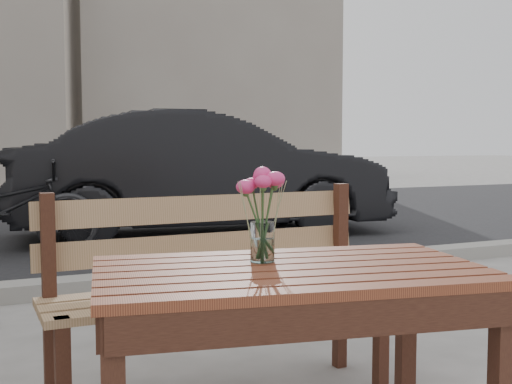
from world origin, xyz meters
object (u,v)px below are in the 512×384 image
at_px(parked_car, 201,174).
at_px(main_table, 291,305).
at_px(bicycle, 2,208).
at_px(main_vase, 262,203).

bearing_deg(parked_car, main_table, 170.19).
xyz_separation_m(parked_car, bicycle, (-2.24, -0.65, -0.25)).
distance_m(main_table, parked_car, 5.74).
bearing_deg(bicycle, parked_car, -65.87).
relative_size(main_vase, bicycle, 0.17).
relative_size(main_table, bicycle, 0.71).
distance_m(main_table, bicycle, 4.89).
relative_size(main_vase, parked_car, 0.07).
xyz_separation_m(main_vase, bicycle, (-0.57, 4.74, -0.44)).
xyz_separation_m(main_table, parked_car, (1.63, 5.50, 0.12)).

